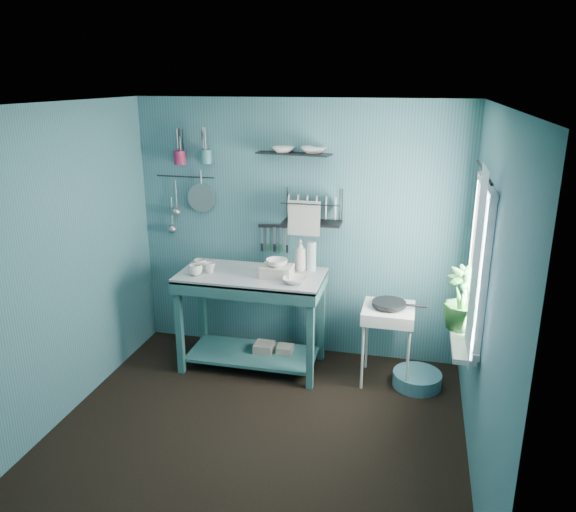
% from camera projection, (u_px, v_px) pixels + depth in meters
% --- Properties ---
extents(floor, '(3.20, 3.20, 0.00)m').
position_uv_depth(floor, '(257.00, 432.00, 4.43)').
color(floor, black).
rests_on(floor, ground).
extents(ceiling, '(3.20, 3.20, 0.00)m').
position_uv_depth(ceiling, '(251.00, 105.00, 3.67)').
color(ceiling, silver).
rests_on(ceiling, ground).
extents(wall_back, '(3.20, 0.00, 3.20)m').
position_uv_depth(wall_back, '(298.00, 231.00, 5.44)').
color(wall_back, '#36666F').
rests_on(wall_back, ground).
extents(wall_front, '(3.20, 0.00, 3.20)m').
position_uv_depth(wall_front, '(164.00, 391.00, 2.66)').
color(wall_front, '#36666F').
rests_on(wall_front, ground).
extents(wall_left, '(0.00, 3.00, 3.00)m').
position_uv_depth(wall_left, '(59.00, 267.00, 4.40)').
color(wall_left, '#36666F').
rests_on(wall_left, ground).
extents(wall_right, '(0.00, 3.00, 3.00)m').
position_uv_depth(wall_right, '(487.00, 303.00, 3.70)').
color(wall_right, '#36666F').
rests_on(wall_right, ground).
extents(work_counter, '(1.43, 0.88, 0.95)m').
position_uv_depth(work_counter, '(252.00, 320.00, 5.32)').
color(work_counter, '#2E6060').
rests_on(work_counter, floor).
extents(mug_left, '(0.12, 0.12, 0.10)m').
position_uv_depth(mug_left, '(196.00, 270.00, 5.11)').
color(mug_left, silver).
rests_on(mug_left, work_counter).
extents(mug_mid, '(0.14, 0.14, 0.09)m').
position_uv_depth(mug_mid, '(210.00, 268.00, 5.19)').
color(mug_mid, silver).
rests_on(mug_mid, work_counter).
extents(mug_right, '(0.17, 0.17, 0.10)m').
position_uv_depth(mug_right, '(200.00, 265.00, 5.27)').
color(mug_right, silver).
rests_on(mug_right, work_counter).
extents(wash_tub, '(0.28, 0.22, 0.10)m').
position_uv_depth(wash_tub, '(277.00, 271.00, 5.08)').
color(wash_tub, beige).
rests_on(wash_tub, work_counter).
extents(tub_bowl, '(0.20, 0.19, 0.06)m').
position_uv_depth(tub_bowl, '(277.00, 263.00, 5.06)').
color(tub_bowl, silver).
rests_on(tub_bowl, wash_tub).
extents(soap_bottle, '(0.12, 0.12, 0.30)m').
position_uv_depth(soap_bottle, '(300.00, 255.00, 5.22)').
color(soap_bottle, beige).
rests_on(soap_bottle, work_counter).
extents(water_bottle, '(0.09, 0.09, 0.28)m').
position_uv_depth(water_bottle, '(311.00, 256.00, 5.22)').
color(water_bottle, '#ADBBC1').
rests_on(water_bottle, work_counter).
extents(counter_bowl, '(0.22, 0.22, 0.05)m').
position_uv_depth(counter_bowl, '(295.00, 280.00, 4.93)').
color(counter_bowl, silver).
rests_on(counter_bowl, work_counter).
extents(hotplate_stand, '(0.49, 0.49, 0.72)m').
position_uv_depth(hotplate_stand, '(387.00, 344.00, 5.08)').
color(hotplate_stand, white).
rests_on(hotplate_stand, floor).
extents(frying_pan, '(0.30, 0.30, 0.03)m').
position_uv_depth(frying_pan, '(389.00, 303.00, 4.96)').
color(frying_pan, black).
rests_on(frying_pan, hotplate_stand).
extents(knife_strip, '(0.32, 0.07, 0.03)m').
position_uv_depth(knife_strip, '(275.00, 226.00, 5.45)').
color(knife_strip, black).
rests_on(knife_strip, wall_back).
extents(dish_rack, '(0.58, 0.31, 0.32)m').
position_uv_depth(dish_rack, '(312.00, 207.00, 5.20)').
color(dish_rack, black).
rests_on(dish_rack, wall_back).
extents(upper_shelf, '(0.72, 0.28, 0.01)m').
position_uv_depth(upper_shelf, '(294.00, 154.00, 5.12)').
color(upper_shelf, black).
rests_on(upper_shelf, wall_back).
extents(shelf_bowl_left, '(0.24, 0.24, 0.05)m').
position_uv_depth(shelf_bowl_left, '(283.00, 153.00, 5.14)').
color(shelf_bowl_left, silver).
rests_on(shelf_bowl_left, upper_shelf).
extents(shelf_bowl_right, '(0.26, 0.26, 0.06)m').
position_uv_depth(shelf_bowl_right, '(313.00, 144.00, 5.05)').
color(shelf_bowl_right, silver).
rests_on(shelf_bowl_right, upper_shelf).
extents(utensil_cup_magenta, '(0.11, 0.11, 0.13)m').
position_uv_depth(utensil_cup_magenta, '(180.00, 157.00, 5.41)').
color(utensil_cup_magenta, maroon).
rests_on(utensil_cup_magenta, wall_back).
extents(utensil_cup_teal, '(0.11, 0.11, 0.13)m').
position_uv_depth(utensil_cup_teal, '(206.00, 156.00, 5.35)').
color(utensil_cup_teal, '#3B777A').
rests_on(utensil_cup_teal, wall_back).
extents(colander, '(0.28, 0.03, 0.28)m').
position_uv_depth(colander, '(202.00, 198.00, 5.52)').
color(colander, gray).
rests_on(colander, wall_back).
extents(ladle_outer, '(0.01, 0.01, 0.30)m').
position_uv_depth(ladle_outer, '(176.00, 195.00, 5.58)').
color(ladle_outer, gray).
rests_on(ladle_outer, wall_back).
extents(ladle_inner, '(0.01, 0.01, 0.30)m').
position_uv_depth(ladle_inner, '(172.00, 212.00, 5.65)').
color(ladle_inner, gray).
rests_on(ladle_inner, wall_back).
extents(hook_rail, '(0.60, 0.01, 0.01)m').
position_uv_depth(hook_rail, '(185.00, 177.00, 5.51)').
color(hook_rail, black).
rests_on(hook_rail, wall_back).
extents(window_glass, '(0.00, 1.10, 1.10)m').
position_uv_depth(window_glass, '(481.00, 261.00, 4.07)').
color(window_glass, white).
rests_on(window_glass, wall_right).
extents(windowsill, '(0.16, 0.95, 0.04)m').
position_uv_depth(windowsill, '(461.00, 334.00, 4.27)').
color(windowsill, white).
rests_on(windowsill, wall_right).
extents(curtain, '(0.00, 1.35, 1.35)m').
position_uv_depth(curtain, '(475.00, 267.00, 3.79)').
color(curtain, silver).
rests_on(curtain, wall_right).
extents(curtain_rod, '(0.02, 1.05, 0.02)m').
position_uv_depth(curtain_rod, '(484.00, 171.00, 3.88)').
color(curtain_rod, black).
rests_on(curtain_rod, wall_right).
extents(potted_plant, '(0.32, 0.32, 0.49)m').
position_uv_depth(potted_plant, '(462.00, 299.00, 4.23)').
color(potted_plant, '#2C6E2C').
rests_on(potted_plant, windowsill).
extents(storage_tin_large, '(0.18, 0.18, 0.22)m').
position_uv_depth(storage_tin_large, '(264.00, 354.00, 5.45)').
color(storage_tin_large, gray).
rests_on(storage_tin_large, floor).
extents(storage_tin_small, '(0.15, 0.15, 0.20)m').
position_uv_depth(storage_tin_small, '(285.00, 355.00, 5.44)').
color(storage_tin_small, gray).
rests_on(storage_tin_small, floor).
extents(floor_basin, '(0.44, 0.44, 0.13)m').
position_uv_depth(floor_basin, '(417.00, 379.00, 5.07)').
color(floor_basin, teal).
rests_on(floor_basin, floor).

